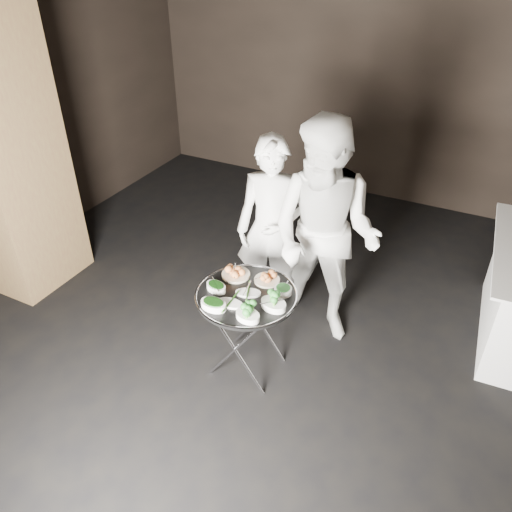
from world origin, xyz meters
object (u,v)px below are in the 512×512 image
at_px(tray_stand, 247,329).
at_px(waiter_right, 324,236).
at_px(serving_tray, 246,295).
at_px(waiter_left, 271,230).

height_order(tray_stand, waiter_right, waiter_right).
height_order(serving_tray, waiter_left, waiter_left).
bearing_deg(waiter_right, waiter_left, 175.57).
distance_m(waiter_left, waiter_right, 0.50).
bearing_deg(tray_stand, waiter_right, 65.08).
bearing_deg(waiter_left, tray_stand, -93.46).
height_order(tray_stand, waiter_left, waiter_left).
xyz_separation_m(serving_tray, waiter_right, (0.31, 0.68, 0.21)).
height_order(waiter_left, waiter_right, waiter_right).
bearing_deg(tray_stand, serving_tray, 0.00).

